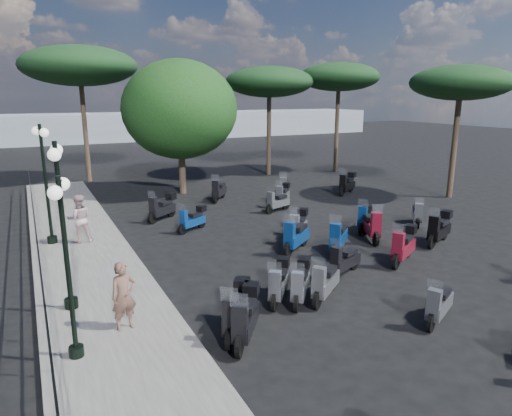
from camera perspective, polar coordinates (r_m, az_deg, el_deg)
name	(u,v)px	position (r m, az deg, el deg)	size (l,w,h in m)	color
ground	(333,271)	(13.92, 9.62, -7.82)	(120.00, 120.00, 0.00)	black
sidewalk	(90,272)	(14.31, -19.99, -7.56)	(3.00, 30.00, 0.15)	#5E5D5A
railing	(39,255)	(13.79, -25.54, -5.28)	(0.04, 26.04, 1.10)	black
lamp_post_0	(67,258)	(9.18, -22.60, -5.77)	(0.43, 1.03, 3.58)	black
lamp_post_1	(62,216)	(11.31, -23.07, -0.96)	(0.38, 1.17, 3.99)	black
lamp_post_2	(45,177)	(16.76, -24.85, 3.55)	(0.49, 1.17, 4.05)	black
woman	(124,296)	(10.40, -16.20, -10.50)	(0.55, 0.37, 1.52)	brown
pedestrian_far	(79,219)	(16.76, -21.22, -1.26)	(0.82, 0.64, 1.68)	beige
scooter_1	(246,318)	(9.93, -1.31, -13.61)	(1.19, 1.49, 1.39)	black
scooter_2	(325,283)	(11.87, 8.59, -9.26)	(1.42, 1.12, 1.35)	black
scooter_3	(279,283)	(11.73, 2.87, -9.35)	(1.16, 1.31, 1.27)	black
scooter_4	(193,220)	(17.69, -7.94, -1.47)	(1.36, 0.88, 1.19)	black
scooter_5	(162,208)	(19.43, -11.64, -0.02)	(1.48, 1.16, 1.37)	black
scooter_7	(439,305)	(11.48, 21.87, -11.22)	(1.44, 0.85, 1.24)	black
scooter_8	(344,261)	(13.53, 10.95, -6.56)	(1.49, 0.76, 1.24)	black
scooter_9	(338,238)	(15.33, 10.22, -3.75)	(1.45, 1.32, 1.47)	black
scooter_10	(296,237)	(15.28, 5.00, -3.64)	(1.57, 1.18, 1.47)	black
scooter_11	(219,191)	(22.65, -4.67, 2.14)	(1.21, 1.45, 1.41)	black
scooter_14	(403,246)	(14.94, 17.95, -4.58)	(1.63, 1.07, 1.43)	black
scooter_15	(298,226)	(16.49, 5.33, -2.30)	(1.36, 1.31, 1.37)	black
scooter_16	(371,225)	(16.98, 14.16, -2.04)	(1.02, 1.74, 1.49)	black
scooter_17	(283,195)	(21.68, 3.35, 1.63)	(1.30, 1.24, 1.30)	black
scooter_21	(367,219)	(17.93, 13.68, -1.40)	(1.55, 1.06, 1.40)	black
scooter_22	(278,202)	(20.44, 2.71, 0.70)	(1.50, 0.74, 1.24)	black
scooter_23	(284,188)	(23.40, 3.47, 2.55)	(1.08, 1.56, 1.42)	black
scooter_27	(439,229)	(17.20, 21.92, -2.48)	(1.72, 0.97, 1.46)	black
scooter_28	(417,215)	(19.40, 19.48, -0.79)	(1.13, 1.27, 1.28)	black
scooter_29	(347,184)	(24.53, 11.32, 2.95)	(1.62, 1.10, 1.44)	black
scooter_30	(300,284)	(11.72, 5.56, -9.43)	(1.16, 1.31, 1.27)	black
scooter_31	(236,312)	(10.19, -2.47, -12.88)	(1.19, 1.49, 1.39)	black
broadleaf_tree	(180,110)	(24.19, -9.50, 12.03)	(5.93, 5.93, 6.90)	#38281E
pine_0	(269,82)	(29.67, 1.66, 15.45)	(5.54, 5.54, 6.87)	#38281E
pine_1	(339,77)	(31.44, 10.33, 15.78)	(5.30, 5.30, 7.18)	#38281E
pine_2	(79,66)	(29.19, -21.20, 16.20)	(6.56, 6.56, 7.87)	#38281E
pine_3	(461,83)	(24.92, 24.23, 14.03)	(4.88, 4.88, 6.54)	#38281E
distant_hills	(99,127)	(55.99, -18.99, 9.54)	(70.00, 8.00, 3.00)	gray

